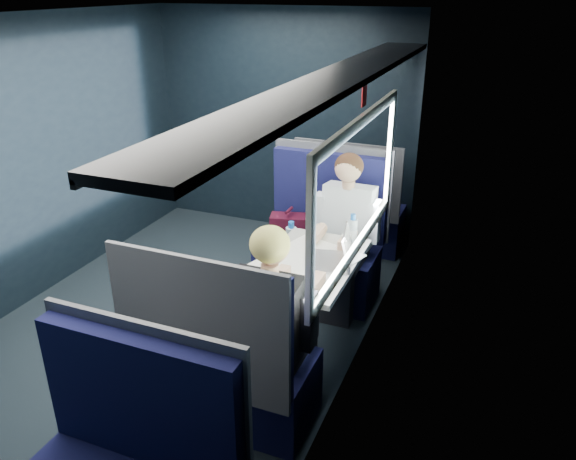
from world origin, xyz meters
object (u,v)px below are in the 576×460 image
at_px(woman, 274,316).
at_px(laptop, 338,255).
at_px(seat_row_front, 351,211).
at_px(man, 344,227).
at_px(seat_bay_far, 225,367).
at_px(seat_bay_near, 320,247).
at_px(bottle_small, 352,231).
at_px(cup, 346,241).
at_px(table, 306,270).

height_order(woman, laptop, woman).
height_order(seat_row_front, man, man).
bearing_deg(seat_bay_far, laptop, 66.01).
height_order(seat_bay_near, bottle_small, seat_bay_near).
xyz_separation_m(woman, laptop, (0.15, 0.74, 0.08)).
distance_m(man, cup, 0.41).
height_order(woman, cup, woman).
bearing_deg(table, laptop, 7.97).
height_order(table, cup, cup).
height_order(seat_bay_far, laptop, seat_bay_far).
bearing_deg(table, seat_bay_near, 102.51).
distance_m(table, cup, 0.39).
xyz_separation_m(seat_bay_near, bottle_small, (0.41, -0.49, 0.42)).
height_order(seat_bay_near, seat_bay_far, same).
relative_size(table, seat_bay_near, 0.79).
distance_m(seat_bay_far, laptop, 1.07).
bearing_deg(seat_row_front, cup, -75.73).
bearing_deg(man, bottle_small, -64.54).
bearing_deg(seat_row_front, man, -77.17).
bearing_deg(woman, seat_bay_far, -146.18).
xyz_separation_m(bottle_small, cup, (-0.03, -0.06, -0.06)).
bearing_deg(seat_bay_near, laptop, -63.80).
xyz_separation_m(table, cup, (0.19, 0.32, 0.12)).
xyz_separation_m(man, bottle_small, (0.15, -0.32, 0.13)).
distance_m(seat_bay_near, laptop, 1.02).
distance_m(table, bottle_small, 0.47).
relative_size(woman, laptop, 3.39).
xyz_separation_m(table, seat_row_front, (-0.18, 1.80, -0.25)).
relative_size(seat_row_front, man, 0.88).
distance_m(laptop, bottle_small, 0.35).
distance_m(seat_bay_far, seat_row_front, 2.67).
bearing_deg(laptop, seat_bay_near, 116.20).
height_order(seat_bay_near, cup, seat_bay_near).
bearing_deg(laptop, cup, 95.35).
relative_size(man, woman, 1.00).
bearing_deg(laptop, woman, -101.72).
distance_m(seat_bay_far, cup, 1.30).
xyz_separation_m(seat_row_front, man, (0.25, -1.10, 0.31)).
bearing_deg(laptop, table, -172.03).
bearing_deg(man, seat_bay_far, -99.03).
bearing_deg(seat_bay_far, cup, 72.46).
distance_m(seat_bay_near, bottle_small, 0.77).
bearing_deg(laptop, bottle_small, 90.19).
relative_size(seat_row_front, cup, 12.40).
distance_m(bottle_small, cup, 0.09).
height_order(man, cup, man).
bearing_deg(seat_row_front, seat_bay_far, -90.00).
height_order(seat_bay_far, cup, seat_bay_far).
xyz_separation_m(seat_row_front, woman, (0.25, -2.50, 0.32)).
bearing_deg(bottle_small, man, 115.46).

